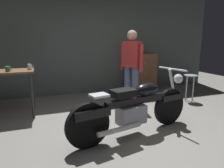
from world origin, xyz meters
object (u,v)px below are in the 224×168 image
at_px(motorcycle, 135,107).
at_px(mug_green_speckled, 8,69).
at_px(wooden_dresser, 141,73).
at_px(person_standing, 132,65).
at_px(mug_white_ceramic, 30,67).
at_px(shop_stool, 190,81).

distance_m(motorcycle, mug_green_speckled, 2.39).
relative_size(wooden_dresser, mug_green_speckled, 9.56).
relative_size(person_standing, mug_green_speckled, 14.51).
relative_size(motorcycle, person_standing, 1.29).
relative_size(motorcycle, mug_white_ceramic, 19.63).
xyz_separation_m(shop_stool, mug_white_ceramic, (-3.59, 0.31, 0.46)).
height_order(person_standing, wooden_dresser, person_standing).
bearing_deg(person_standing, motorcycle, 124.27).
bearing_deg(mug_white_ceramic, wooden_dresser, 17.62).
height_order(wooden_dresser, mug_green_speckled, wooden_dresser).
xyz_separation_m(motorcycle, mug_white_ceramic, (-1.51, 1.50, 0.51)).
bearing_deg(person_standing, mug_white_ceramic, 54.26).
bearing_deg(person_standing, mug_green_speckled, 57.22).
bearing_deg(mug_white_ceramic, shop_stool, -4.94).
relative_size(shop_stool, mug_white_ceramic, 5.81).
relative_size(person_standing, mug_white_ceramic, 15.17).
xyz_separation_m(mug_white_ceramic, mug_green_speckled, (-0.36, -0.11, -0.01)).
bearing_deg(mug_green_speckled, mug_white_ceramic, 16.43).
distance_m(person_standing, mug_white_ceramic, 2.10).
bearing_deg(mug_green_speckled, wooden_dresser, 17.49).
relative_size(mug_white_ceramic, mug_green_speckled, 0.96).
relative_size(motorcycle, wooden_dresser, 1.96).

